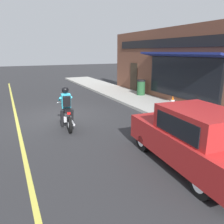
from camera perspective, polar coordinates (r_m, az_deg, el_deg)
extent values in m
plane|color=#2B2B2D|center=(10.28, -13.52, -1.27)|extent=(80.00, 80.00, 0.00)
cube|color=#ADAAA3|center=(14.79, 3.38, 4.49)|extent=(2.60, 22.00, 0.14)
cube|color=#D1C64C|center=(12.98, -24.27, 1.27)|extent=(0.12, 19.80, 0.01)
cube|color=brown|center=(13.57, 14.15, 11.71)|extent=(0.50, 11.86, 4.20)
cube|color=black|center=(12.33, 17.45, 8.56)|extent=(0.04, 4.98, 2.10)
cube|color=black|center=(12.34, 17.50, 8.56)|extent=(0.02, 5.22, 2.20)
cube|color=#2D2319|center=(16.15, 5.68, 8.89)|extent=(0.04, 0.90, 2.10)
cube|color=navy|center=(12.03, 16.73, 14.21)|extent=(0.81, 5.69, 0.24)
cube|color=black|center=(13.37, 13.56, 17.07)|extent=(0.06, 10.08, 0.50)
cylinder|color=black|center=(9.46, -12.38, -0.70)|extent=(0.16, 0.63, 0.62)
cylinder|color=silver|center=(9.46, -12.38, -0.70)|extent=(0.14, 0.23, 0.22)
cylinder|color=black|center=(8.14, -11.00, -3.29)|extent=(0.16, 0.63, 0.62)
cylinder|color=silver|center=(8.14, -11.00, -3.29)|extent=(0.14, 0.23, 0.22)
cube|color=silver|center=(8.73, -11.72, -1.49)|extent=(0.32, 0.43, 0.24)
ellipsoid|color=#196B33|center=(8.86, -12.11, 1.50)|extent=(0.35, 0.55, 0.24)
cube|color=black|center=(8.41, -11.62, 0.49)|extent=(0.32, 0.58, 0.10)
cylinder|color=silver|center=(9.28, -12.41, 1.01)|extent=(0.10, 0.33, 0.68)
cylinder|color=silver|center=(9.10, -12.40, 2.54)|extent=(0.56, 0.10, 0.04)
sphere|color=silver|center=(9.30, -12.51, 2.04)|extent=(0.16, 0.16, 0.16)
cylinder|color=silver|center=(8.40, -10.19, -2.79)|extent=(0.14, 0.56, 0.08)
cube|color=red|center=(8.06, -11.21, -0.35)|extent=(0.13, 0.07, 0.08)
cylinder|color=black|center=(8.63, -12.85, -1.48)|extent=(0.18, 0.36, 0.71)
cylinder|color=black|center=(8.67, -10.49, -1.26)|extent=(0.18, 0.36, 0.71)
cube|color=#33B2D1|center=(8.50, -11.93, 2.87)|extent=(0.37, 0.36, 0.57)
cylinder|color=#33B2D1|center=(8.71, -13.48, 3.33)|extent=(0.14, 0.53, 0.26)
cylinder|color=#33B2D1|center=(8.76, -10.88, 3.55)|extent=(0.14, 0.53, 0.26)
sphere|color=black|center=(8.49, -12.14, 5.65)|extent=(0.26, 0.26, 0.26)
cube|color=black|center=(8.35, -11.77, 2.78)|extent=(0.30, 0.27, 0.42)
cylinder|color=black|center=(6.69, 8.18, -7.44)|extent=(0.23, 0.61, 0.60)
cylinder|color=silver|center=(6.69, 8.18, -7.44)|extent=(0.23, 0.34, 0.33)
cylinder|color=black|center=(7.47, 17.90, -5.58)|extent=(0.23, 0.61, 0.60)
cylinder|color=silver|center=(7.47, 17.90, -5.58)|extent=(0.23, 0.34, 0.33)
cylinder|color=black|center=(5.00, 22.38, -17.06)|extent=(0.23, 0.61, 0.60)
cylinder|color=silver|center=(5.00, 22.38, -17.06)|extent=(0.23, 0.34, 0.33)
cube|color=red|center=(6.08, 19.91, -7.63)|extent=(1.93, 3.82, 0.70)
cube|color=red|center=(5.70, 22.13, -2.55)|extent=(1.59, 2.01, 0.66)
cube|color=black|center=(6.33, 16.76, -0.76)|extent=(1.35, 0.45, 0.51)
cube|color=black|center=(5.24, 16.29, -3.75)|extent=(0.15, 1.52, 0.46)
cube|color=black|center=(6.21, 27.00, -1.86)|extent=(0.15, 1.52, 0.46)
cube|color=silver|center=(7.19, 7.21, -2.21)|extent=(0.24, 0.06, 0.14)
cube|color=silver|center=(7.71, 13.87, -1.33)|extent=(0.24, 0.06, 0.14)
cube|color=#28282B|center=(7.53, 10.64, -4.51)|extent=(1.61, 0.25, 0.20)
cube|color=black|center=(11.60, 15.44, 1.33)|extent=(0.36, 0.36, 0.04)
cone|color=orange|center=(11.54, 15.55, 2.77)|extent=(0.28, 0.28, 0.56)
cylinder|color=white|center=(11.53, 15.56, 2.87)|extent=(0.20, 0.20, 0.08)
cylinder|color=#23512D|center=(14.47, 7.58, 6.23)|extent=(0.52, 0.52, 0.90)
cylinder|color=black|center=(14.40, 7.65, 8.15)|extent=(0.56, 0.56, 0.08)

